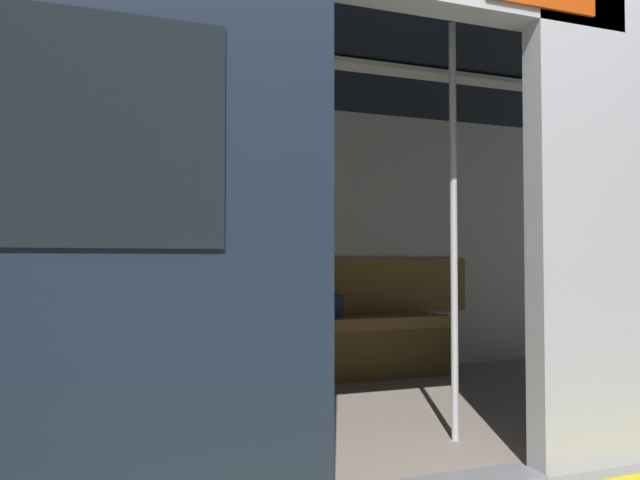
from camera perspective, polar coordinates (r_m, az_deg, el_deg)
train_car at (r=3.60m, az=-0.09°, el=7.40°), size 6.40×2.69×2.24m
bench_seat at (r=4.56m, az=-3.85°, el=-8.70°), size 2.71×0.44×0.46m
person_seated at (r=4.46m, az=-4.56°, el=-4.63°), size 0.55×0.70×1.19m
handbag at (r=4.70m, az=0.45°, el=-6.12°), size 0.26×0.15×0.17m
book at (r=4.46m, az=-9.14°, el=-7.24°), size 0.23×0.26×0.03m
grab_pole_door at (r=2.73m, az=-1.42°, el=1.33°), size 0.04×0.04×2.10m
grab_pole_far at (r=3.17m, az=12.23°, el=0.93°), size 0.04×0.04×2.10m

